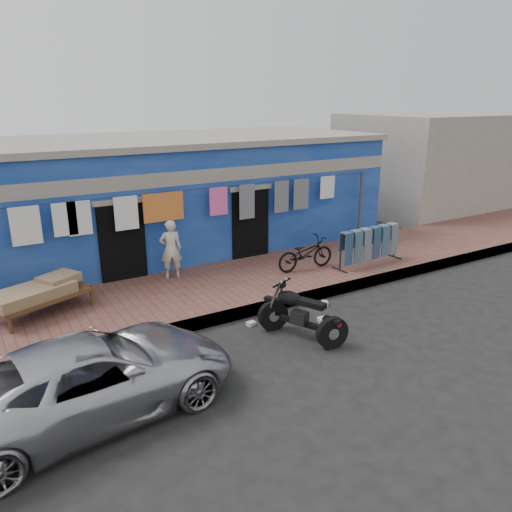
{
  "coord_description": "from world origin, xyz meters",
  "views": [
    {
      "loc": [
        -5.29,
        -6.84,
        4.46
      ],
      "look_at": [
        0.0,
        2.0,
        1.15
      ],
      "focal_mm": 35.0,
      "sensor_mm": 36.0,
      "label": 1
    }
  ],
  "objects": [
    {
      "name": "jeans_rack",
      "position": [
        3.63,
        2.33,
        0.75
      ],
      "size": [
        2.14,
        0.63,
        1.01
      ],
      "primitive_type": null,
      "rotation": [
        0.0,
        0.0,
        0.05
      ],
      "color": "black",
      "rests_on": "sidewalk"
    },
    {
      "name": "curb",
      "position": [
        0.0,
        1.55,
        0.12
      ],
      "size": [
        28.0,
        0.1,
        0.25
      ],
      "primitive_type": "cube",
      "color": "gray",
      "rests_on": "ground"
    },
    {
      "name": "charpoy",
      "position": [
        -4.2,
        3.35,
        0.58
      ],
      "size": [
        2.62,
        2.28,
        0.67
      ],
      "primitive_type": null,
      "rotation": [
        0.0,
        0.0,
        0.37
      ],
      "color": "brown",
      "rests_on": "sidewalk"
    },
    {
      "name": "neighbor_right",
      "position": [
        11.0,
        7.0,
        1.9
      ],
      "size": [
        6.0,
        5.0,
        3.8
      ],
      "primitive_type": "cube",
      "color": "#9E9384",
      "rests_on": "ground"
    },
    {
      "name": "motorcycle",
      "position": [
        -0.09,
        0.16,
        0.53
      ],
      "size": [
        1.79,
        2.08,
        1.07
      ],
      "primitive_type": null,
      "rotation": [
        0.0,
        0.0,
        0.41
      ],
      "color": "black",
      "rests_on": "ground"
    },
    {
      "name": "litter_a",
      "position": [
        -0.63,
        1.15,
        0.04
      ],
      "size": [
        0.2,
        0.17,
        0.08
      ],
      "primitive_type": "cube",
      "rotation": [
        0.0,
        0.0,
        0.2
      ],
      "color": "silver",
      "rests_on": "ground"
    },
    {
      "name": "ground",
      "position": [
        0.0,
        0.0,
        0.0
      ],
      "size": [
        80.0,
        80.0,
        0.0
      ],
      "primitive_type": "plane",
      "color": "black",
      "rests_on": "ground"
    },
    {
      "name": "sidewalk",
      "position": [
        0.0,
        3.0,
        0.12
      ],
      "size": [
        28.0,
        3.0,
        0.25
      ],
      "primitive_type": "cube",
      "color": "brown",
      "rests_on": "ground"
    },
    {
      "name": "bicycle",
      "position": [
        1.95,
        2.83,
        0.76
      ],
      "size": [
        1.6,
        0.62,
        1.02
      ],
      "primitive_type": "imported",
      "rotation": [
        0.0,
        0.0,
        1.53
      ],
      "color": "black",
      "rests_on": "sidewalk"
    },
    {
      "name": "litter_c",
      "position": [
        0.73,
        0.5,
        0.05
      ],
      "size": [
        0.21,
        0.25,
        0.09
      ],
      "primitive_type": "cube",
      "rotation": [
        0.0,
        0.0,
        1.44
      ],
      "color": "silver",
      "rests_on": "ground"
    },
    {
      "name": "litter_b",
      "position": [
        1.32,
        1.2,
        0.04
      ],
      "size": [
        0.19,
        0.21,
        0.08
      ],
      "primitive_type": "cube",
      "rotation": [
        0.0,
        0.0,
        1.06
      ],
      "color": "silver",
      "rests_on": "ground"
    },
    {
      "name": "car",
      "position": [
        -4.08,
        -0.22,
        0.61
      ],
      "size": [
        4.54,
        2.5,
        1.22
      ],
      "primitive_type": "imported",
      "rotation": [
        0.0,
        0.0,
        1.7
      ],
      "color": "#B9B8BE",
      "rests_on": "ground"
    },
    {
      "name": "building",
      "position": [
        -0.0,
        6.99,
        1.69
      ],
      "size": [
        12.2,
        5.2,
        3.36
      ],
      "color": "navy",
      "rests_on": "ground"
    },
    {
      "name": "seated_person",
      "position": [
        -1.19,
        4.0,
        0.97
      ],
      "size": [
        0.58,
        0.46,
        1.44
      ],
      "primitive_type": "imported",
      "rotation": [
        0.0,
        0.0,
        2.91
      ],
      "color": "beige",
      "rests_on": "sidewalk"
    },
    {
      "name": "clothesline",
      "position": [
        -0.5,
        4.25,
        1.83
      ],
      "size": [
        10.06,
        0.06,
        2.1
      ],
      "color": "brown",
      "rests_on": "sidewalk"
    }
  ]
}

